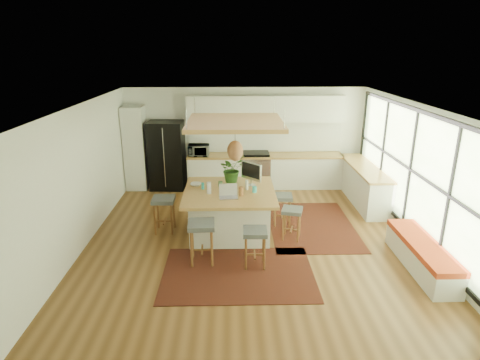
{
  "coord_description": "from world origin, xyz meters",
  "views": [
    {
      "loc": [
        -0.38,
        -7.35,
        3.73
      ],
      "look_at": [
        -0.2,
        0.5,
        1.1
      ],
      "focal_mm": 29.92,
      "sensor_mm": 36.0,
      "label": 1
    }
  ],
  "objects_px": {
    "stool_near_left": "(202,244)",
    "stool_right_front": "(292,223)",
    "stool_left_side": "(165,216)",
    "laptop": "(229,192)",
    "stool_near_right": "(255,248)",
    "island_plant": "(232,172)",
    "island": "(230,212)",
    "microwave": "(199,149)",
    "stool_right_back": "(282,210)",
    "monitor": "(251,174)",
    "fridge": "(167,155)"
  },
  "relations": [
    {
      "from": "stool_near_left",
      "to": "stool_right_front",
      "type": "height_order",
      "value": "stool_near_left"
    },
    {
      "from": "stool_left_side",
      "to": "laptop",
      "type": "relative_size",
      "value": 1.99
    },
    {
      "from": "stool_near_right",
      "to": "laptop",
      "type": "distance_m",
      "value": 1.27
    },
    {
      "from": "island_plant",
      "to": "island",
      "type": "bearing_deg",
      "value": -95.03
    },
    {
      "from": "stool_near_left",
      "to": "laptop",
      "type": "bearing_deg",
      "value": 59.49
    },
    {
      "from": "island",
      "to": "stool_near_left",
      "type": "bearing_deg",
      "value": -111.98
    },
    {
      "from": "microwave",
      "to": "island_plant",
      "type": "height_order",
      "value": "island_plant"
    },
    {
      "from": "stool_right_front",
      "to": "microwave",
      "type": "bearing_deg",
      "value": 123.54
    },
    {
      "from": "stool_left_side",
      "to": "microwave",
      "type": "relative_size",
      "value": 1.4
    },
    {
      "from": "stool_right_back",
      "to": "monitor",
      "type": "distance_m",
      "value": 1.08
    },
    {
      "from": "stool_right_back",
      "to": "microwave",
      "type": "relative_size",
      "value": 1.27
    },
    {
      "from": "fridge",
      "to": "stool_right_front",
      "type": "height_order",
      "value": "fridge"
    },
    {
      "from": "island",
      "to": "monitor",
      "type": "relative_size",
      "value": 3.37
    },
    {
      "from": "fridge",
      "to": "monitor",
      "type": "distance_m",
      "value": 3.35
    },
    {
      "from": "island",
      "to": "laptop",
      "type": "distance_m",
      "value": 0.72
    },
    {
      "from": "stool_right_front",
      "to": "laptop",
      "type": "xyz_separation_m",
      "value": [
        -1.27,
        -0.07,
        0.7
      ]
    },
    {
      "from": "stool_right_front",
      "to": "stool_left_side",
      "type": "bearing_deg",
      "value": 171.2
    },
    {
      "from": "laptop",
      "to": "fridge",
      "type": "bearing_deg",
      "value": 113.75
    },
    {
      "from": "stool_left_side",
      "to": "laptop",
      "type": "bearing_deg",
      "value": -19.49
    },
    {
      "from": "stool_left_side",
      "to": "island",
      "type": "bearing_deg",
      "value": -2.67
    },
    {
      "from": "island",
      "to": "stool_near_right",
      "type": "xyz_separation_m",
      "value": [
        0.45,
        -1.38,
        -0.11
      ]
    },
    {
      "from": "stool_right_front",
      "to": "laptop",
      "type": "bearing_deg",
      "value": -176.68
    },
    {
      "from": "stool_right_back",
      "to": "laptop",
      "type": "xyz_separation_m",
      "value": [
        -1.16,
        -0.76,
        0.7
      ]
    },
    {
      "from": "fridge",
      "to": "stool_right_back",
      "type": "bearing_deg",
      "value": -38.37
    },
    {
      "from": "monitor",
      "to": "stool_left_side",
      "type": "bearing_deg",
      "value": -127.09
    },
    {
      "from": "stool_right_front",
      "to": "stool_left_side",
      "type": "xyz_separation_m",
      "value": [
        -2.62,
        0.41,
        0.0
      ]
    },
    {
      "from": "fridge",
      "to": "stool_left_side",
      "type": "distance_m",
      "value": 2.86
    },
    {
      "from": "island",
      "to": "stool_left_side",
      "type": "distance_m",
      "value": 1.37
    },
    {
      "from": "island",
      "to": "stool_right_front",
      "type": "height_order",
      "value": "island"
    },
    {
      "from": "island",
      "to": "stool_right_front",
      "type": "relative_size",
      "value": 2.8
    },
    {
      "from": "stool_near_left",
      "to": "stool_right_back",
      "type": "height_order",
      "value": "stool_near_left"
    },
    {
      "from": "island_plant",
      "to": "laptop",
      "type": "bearing_deg",
      "value": -93.79
    },
    {
      "from": "stool_right_front",
      "to": "island_plant",
      "type": "relative_size",
      "value": 1.13
    },
    {
      "from": "island_plant",
      "to": "stool_left_side",
      "type": "bearing_deg",
      "value": -160.89
    },
    {
      "from": "island_plant",
      "to": "fridge",
      "type": "bearing_deg",
      "value": 127.34
    },
    {
      "from": "stool_near_right",
      "to": "microwave",
      "type": "relative_size",
      "value": 1.29
    },
    {
      "from": "stool_left_side",
      "to": "monitor",
      "type": "relative_size",
      "value": 1.39
    },
    {
      "from": "island",
      "to": "island_plant",
      "type": "relative_size",
      "value": 3.16
    },
    {
      "from": "stool_right_back",
      "to": "stool_left_side",
      "type": "xyz_separation_m",
      "value": [
        -2.51,
        -0.28,
        0.0
      ]
    },
    {
      "from": "laptop",
      "to": "island_plant",
      "type": "relative_size",
      "value": 0.65
    },
    {
      "from": "stool_left_side",
      "to": "microwave",
      "type": "distance_m",
      "value": 2.89
    },
    {
      "from": "laptop",
      "to": "monitor",
      "type": "bearing_deg",
      "value": 53.18
    },
    {
      "from": "stool_right_back",
      "to": "stool_left_side",
      "type": "height_order",
      "value": "stool_left_side"
    },
    {
      "from": "stool_near_left",
      "to": "island_plant",
      "type": "height_order",
      "value": "island_plant"
    },
    {
      "from": "stool_near_right",
      "to": "stool_left_side",
      "type": "height_order",
      "value": "stool_left_side"
    },
    {
      "from": "fridge",
      "to": "monitor",
      "type": "relative_size",
      "value": 3.37
    },
    {
      "from": "stool_left_side",
      "to": "laptop",
      "type": "distance_m",
      "value": 1.59
    },
    {
      "from": "fridge",
      "to": "microwave",
      "type": "relative_size",
      "value": 3.38
    },
    {
      "from": "stool_near_right",
      "to": "stool_left_side",
      "type": "distance_m",
      "value": 2.32
    },
    {
      "from": "stool_near_right",
      "to": "monitor",
      "type": "bearing_deg",
      "value": 89.59
    }
  ]
}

